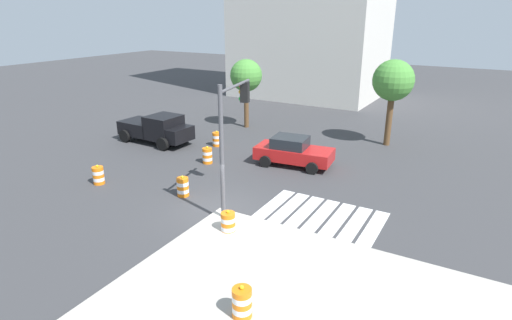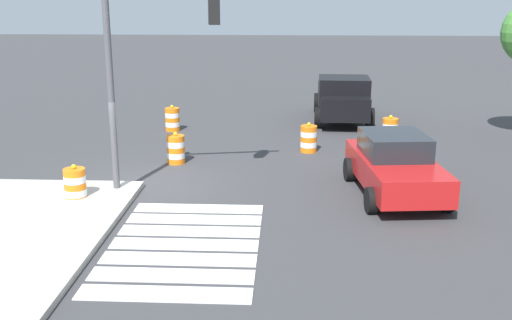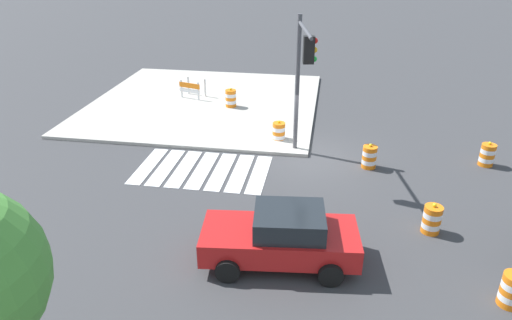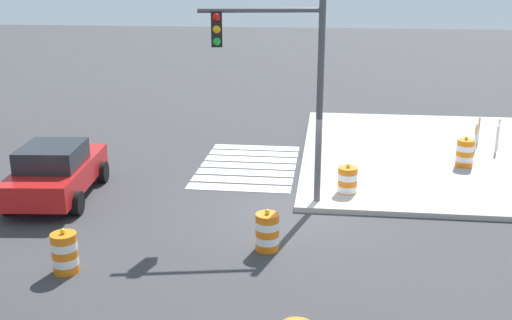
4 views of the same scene
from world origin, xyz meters
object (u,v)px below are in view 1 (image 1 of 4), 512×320
object	(u,v)px
traffic_barrel_crosswalk_end	(217,139)
street_tree_streetside_near	(393,81)
sports_car	(293,151)
pickup_truck	(158,129)
traffic_barrel_far_curb	(207,156)
traffic_barrel_median_far	(183,187)
traffic_light_pole	(232,123)
traffic_barrel_on_sidewalk	(242,303)
traffic_barrel_median_near	(98,175)
street_tree_streetside_mid	(246,76)
traffic_barrel_near_corner	(228,223)

from	to	relation	value
traffic_barrel_crosswalk_end	street_tree_streetside_near	size ratio (longest dim) A/B	0.19
sports_car	pickup_truck	world-z (taller)	pickup_truck
pickup_truck	traffic_barrel_far_curb	xyz separation A→B (m)	(5.12, -1.58, -0.52)
sports_car	traffic_barrel_median_far	distance (m)	6.96
pickup_truck	traffic_light_pole	bearing A→B (deg)	-31.18
traffic_barrel_on_sidewalk	traffic_barrel_median_far	bearing A→B (deg)	139.50
traffic_barrel_median_near	traffic_barrel_median_far	world-z (taller)	same
traffic_barrel_median_near	traffic_barrel_far_curb	distance (m)	5.99
street_tree_streetside_near	street_tree_streetside_mid	bearing A→B (deg)	-176.14
traffic_barrel_near_corner	traffic_barrel_crosswalk_end	size ratio (longest dim) A/B	1.00
traffic_barrel_far_curb	traffic_barrel_median_far	bearing A→B (deg)	-68.73
traffic_light_pole	sports_car	bearing A→B (deg)	90.47
traffic_barrel_near_corner	traffic_barrel_median_near	size ratio (longest dim) A/B	1.00
traffic_barrel_near_corner	traffic_light_pole	distance (m)	4.11
sports_car	traffic_barrel_median_near	distance (m)	10.41
traffic_barrel_on_sidewalk	pickup_truck	bearing A→B (deg)	139.42
traffic_barrel_near_corner	traffic_barrel_far_curb	world-z (taller)	same
traffic_barrel_on_sidewalk	traffic_light_pole	bearing A→B (deg)	124.54
street_tree_streetside_near	street_tree_streetside_mid	xyz separation A→B (m)	(-10.27, -0.69, -0.33)
traffic_barrel_median_near	traffic_light_pole	world-z (taller)	traffic_light_pole
traffic_barrel_far_curb	traffic_barrel_on_sidewalk	size ratio (longest dim) A/B	1.00
traffic_barrel_near_corner	traffic_light_pole	world-z (taller)	traffic_light_pole
traffic_light_pole	traffic_barrel_near_corner	bearing A→B (deg)	-62.53
traffic_barrel_median_near	traffic_light_pole	distance (m)	8.24
traffic_barrel_median_far	street_tree_streetside_near	xyz separation A→B (m)	(6.49, 12.88, 3.68)
traffic_barrel_median_far	street_tree_streetside_mid	distance (m)	13.19
traffic_barrel_near_corner	traffic_barrel_far_curb	bearing A→B (deg)	131.49
traffic_barrel_far_curb	traffic_barrel_near_corner	bearing A→B (deg)	-48.51
sports_car	traffic_barrel_on_sidewalk	world-z (taller)	sports_car
traffic_light_pole	street_tree_streetside_near	bearing A→B (deg)	73.93
sports_car	traffic_barrel_near_corner	size ratio (longest dim) A/B	4.38
sports_car	pickup_truck	xyz separation A→B (m)	(-9.51, -0.58, 0.16)
pickup_truck	traffic_barrel_on_sidewalk	distance (m)	17.90
traffic_light_pole	traffic_barrel_crosswalk_end	bearing A→B (deg)	129.13
sports_car	street_tree_streetside_near	distance (m)	8.19
traffic_barrel_far_curb	traffic_barrel_on_sidewalk	xyz separation A→B (m)	(8.47, -10.06, 0.15)
traffic_barrel_median_near	traffic_barrel_median_far	distance (m)	4.73
traffic_light_pole	street_tree_streetside_mid	bearing A→B (deg)	118.39
sports_car	street_tree_streetside_near	xyz separation A→B (m)	(3.75, 6.48, 3.32)
traffic_barrel_median_near	traffic_barrel_on_sidewalk	world-z (taller)	traffic_barrel_on_sidewalk
sports_car	street_tree_streetside_mid	bearing A→B (deg)	138.37
pickup_truck	traffic_barrel_near_corner	world-z (taller)	pickup_truck
pickup_truck	street_tree_streetside_mid	xyz separation A→B (m)	(2.99, 6.37, 2.84)
traffic_barrel_on_sidewalk	traffic_light_pole	xyz separation A→B (m)	(-4.03, 5.85, 3.31)
traffic_barrel_median_far	traffic_barrel_far_curb	xyz separation A→B (m)	(-1.65, 4.24, 0.00)
traffic_barrel_median_near	traffic_barrel_on_sidewalk	xyz separation A→B (m)	(11.45, -4.86, 0.15)
street_tree_streetside_mid	traffic_barrel_median_far	bearing A→B (deg)	-72.77
traffic_barrel_near_corner	traffic_barrel_on_sidewalk	xyz separation A→B (m)	(3.01, -3.88, 0.15)
traffic_barrel_median_near	street_tree_streetside_near	world-z (taller)	street_tree_streetside_near
pickup_truck	traffic_barrel_near_corner	size ratio (longest dim) A/B	5.12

